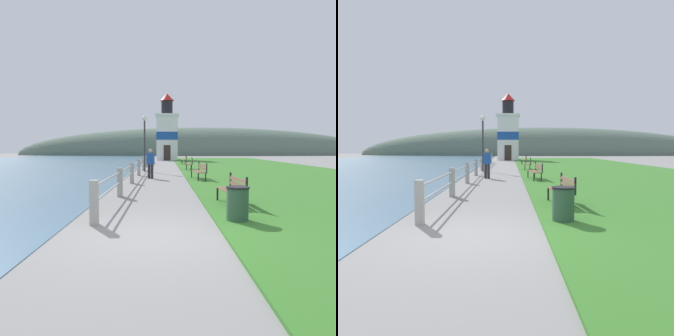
% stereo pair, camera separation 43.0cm
% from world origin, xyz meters
% --- Properties ---
extents(ground_plane, '(160.00, 160.00, 0.00)m').
position_xyz_m(ground_plane, '(0.00, 0.00, 0.00)').
color(ground_plane, gray).
extents(grass_verge, '(12.00, 53.81, 0.06)m').
position_xyz_m(grass_verge, '(7.42, 17.94, 0.03)').
color(grass_verge, '#387528').
rests_on(grass_verge, ground_plane).
extents(seawall_railing, '(0.18, 29.67, 1.01)m').
position_xyz_m(seawall_railing, '(-1.32, 15.75, 0.58)').
color(seawall_railing, '#A8A399').
rests_on(seawall_railing, ground_plane).
extents(park_bench_near, '(0.59, 1.68, 0.94)m').
position_xyz_m(park_bench_near, '(2.27, 3.26, 0.54)').
color(park_bench_near, brown).
rests_on(park_bench_near, ground_plane).
extents(park_bench_midway, '(0.66, 1.99, 0.94)m').
position_xyz_m(park_bench_midway, '(2.11, 10.82, 0.54)').
color(park_bench_midway, brown).
rests_on(park_bench_midway, ground_plane).
extents(park_bench_far, '(0.57, 1.80, 0.94)m').
position_xyz_m(park_bench_far, '(2.17, 18.32, 0.54)').
color(park_bench_far, brown).
rests_on(park_bench_far, ground_plane).
extents(park_bench_by_lighthouse, '(0.49, 1.83, 0.94)m').
position_xyz_m(park_bench_by_lighthouse, '(2.24, 26.42, 0.54)').
color(park_bench_by_lighthouse, brown).
rests_on(park_bench_by_lighthouse, ground_plane).
extents(lighthouse, '(3.18, 3.18, 8.87)m').
position_xyz_m(lighthouse, '(0.55, 37.67, 3.65)').
color(lighthouse, white).
rests_on(lighthouse, ground_plane).
extents(person_strolling, '(0.45, 0.34, 1.64)m').
position_xyz_m(person_strolling, '(-0.53, 11.86, 0.89)').
color(person_strolling, '#28282D').
rests_on(person_strolling, ground_plane).
extents(trash_bin, '(0.54, 0.54, 0.84)m').
position_xyz_m(trash_bin, '(1.94, 1.16, 0.42)').
color(trash_bin, '#2D5138').
rests_on(trash_bin, ground_plane).
extents(lamp_post, '(0.36, 0.36, 3.96)m').
position_xyz_m(lamp_post, '(-1.17, 17.04, 2.74)').
color(lamp_post, '#333338').
rests_on(lamp_post, ground_plane).
extents(distant_hillside, '(80.00, 16.00, 12.00)m').
position_xyz_m(distant_hillside, '(8.00, 65.88, 0.00)').
color(distant_hillside, '#566B5B').
rests_on(distant_hillside, ground_plane).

